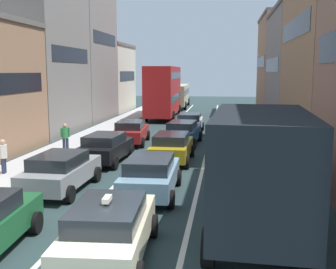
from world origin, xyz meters
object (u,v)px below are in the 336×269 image
(removalist_box_truck, at_px, (260,166))
(pedestrian_near_kerb, at_px, (3,155))
(bus_far_queue_secondary, at_px, (177,94))
(bus_mid_queue_primary, at_px, (164,90))
(taxi_centre_lane_front, at_px, (109,229))
(hatchback_centre_lane_third, at_px, (172,147))
(sedan_right_lane_behind_truck, at_px, (240,156))
(wagon_left_lane_second, at_px, (61,171))
(sedan_left_lane_third, at_px, (106,147))
(pedestrian_mid_sidewalk, at_px, (65,136))
(sedan_centre_lane_second, at_px, (150,175))
(coupe_centre_lane_fourth, at_px, (183,132))
(sedan_left_lane_fourth, at_px, (131,131))
(sedan_centre_lane_fifth, at_px, (190,123))

(removalist_box_truck, height_order, pedestrian_near_kerb, removalist_box_truck)
(bus_far_queue_secondary, bearing_deg, bus_mid_queue_primary, 178.27)
(taxi_centre_lane_front, xyz_separation_m, hatchback_centre_lane_third, (0.09, 11.33, -0.00))
(sedan_right_lane_behind_truck, bearing_deg, wagon_left_lane_second, 120.73)
(bus_far_queue_secondary, bearing_deg, removalist_box_truck, -172.15)
(sedan_left_lane_third, relative_size, pedestrian_mid_sidewalk, 2.64)
(bus_mid_queue_primary, bearing_deg, taxi_centre_lane_front, -175.48)
(wagon_left_lane_second, xyz_separation_m, pedestrian_near_kerb, (-3.41, 1.84, 0.15))
(sedan_centre_lane_second, relative_size, bus_mid_queue_primary, 0.41)
(pedestrian_near_kerb, bearing_deg, pedestrian_mid_sidewalk, 71.18)
(wagon_left_lane_second, bearing_deg, coupe_centre_lane_fourth, -16.99)
(removalist_box_truck, relative_size, pedestrian_near_kerb, 4.70)
(coupe_centre_lane_fourth, height_order, pedestrian_near_kerb, pedestrian_near_kerb)
(sedan_left_lane_third, bearing_deg, sedan_left_lane_fourth, 2.33)
(sedan_left_lane_fourth, bearing_deg, bus_far_queue_secondary, -3.57)
(coupe_centre_lane_fourth, xyz_separation_m, sedan_left_lane_fourth, (-3.32, -0.14, 0.00))
(removalist_box_truck, distance_m, sedan_centre_lane_fifth, 19.75)
(sedan_left_lane_fourth, height_order, bus_mid_queue_primary, bus_mid_queue_primary)
(sedan_left_lane_third, bearing_deg, sedan_centre_lane_fifth, -14.63)
(hatchback_centre_lane_third, height_order, coupe_centre_lane_fourth, same)
(bus_far_queue_secondary, bearing_deg, sedan_centre_lane_second, -176.81)
(taxi_centre_lane_front, distance_m, pedestrian_near_kerb, 10.14)
(sedan_left_lane_third, bearing_deg, bus_mid_queue_primary, 2.77)
(wagon_left_lane_second, xyz_separation_m, sedan_right_lane_behind_truck, (7.00, 3.80, 0.00))
(sedan_left_lane_third, relative_size, sedan_centre_lane_fifth, 1.01)
(hatchback_centre_lane_third, distance_m, pedestrian_near_kerb, 8.02)
(wagon_left_lane_second, height_order, pedestrian_mid_sidewalk, pedestrian_mid_sidewalk)
(taxi_centre_lane_front, bearing_deg, bus_mid_queue_primary, 2.46)
(wagon_left_lane_second, xyz_separation_m, sedan_centre_lane_fifth, (3.64, 16.01, 0.00))
(sedan_centre_lane_second, height_order, sedan_left_lane_third, same)
(sedan_centre_lane_second, height_order, sedan_centre_lane_fifth, same)
(hatchback_centre_lane_third, distance_m, bus_mid_queue_primary, 20.55)
(sedan_centre_lane_second, relative_size, hatchback_centre_lane_third, 1.01)
(bus_far_queue_secondary, xyz_separation_m, pedestrian_near_kerb, (-3.55, -36.05, -0.81))
(bus_far_queue_secondary, bearing_deg, taxi_centre_lane_front, -177.51)
(coupe_centre_lane_fourth, relative_size, sedan_centre_lane_fifth, 1.02)
(bus_mid_queue_primary, bearing_deg, sedan_left_lane_third, 178.77)
(hatchback_centre_lane_third, relative_size, bus_far_queue_secondary, 0.41)
(coupe_centre_lane_fourth, bearing_deg, sedan_right_lane_behind_truck, -150.87)
(sedan_left_lane_third, distance_m, pedestrian_near_kerb, 4.95)
(sedan_left_lane_fourth, bearing_deg, pedestrian_mid_sidewalk, 132.70)
(removalist_box_truck, xyz_separation_m, sedan_right_lane_behind_truck, (-0.26, 7.17, -1.18))
(pedestrian_mid_sidewalk, bearing_deg, sedan_centre_lane_fifth, 115.22)
(sedan_left_lane_fourth, height_order, pedestrian_mid_sidewalk, pedestrian_mid_sidewalk)
(sedan_left_lane_fourth, distance_m, pedestrian_mid_sidewalk, 4.51)
(sedan_right_lane_behind_truck, relative_size, pedestrian_near_kerb, 2.63)
(hatchback_centre_lane_third, relative_size, sedan_left_lane_fourth, 0.98)
(sedan_right_lane_behind_truck, bearing_deg, coupe_centre_lane_fourth, 27.51)
(hatchback_centre_lane_third, xyz_separation_m, pedestrian_near_kerb, (-7.00, -3.92, 0.15))
(bus_mid_queue_primary, bearing_deg, sedan_centre_lane_second, -174.14)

